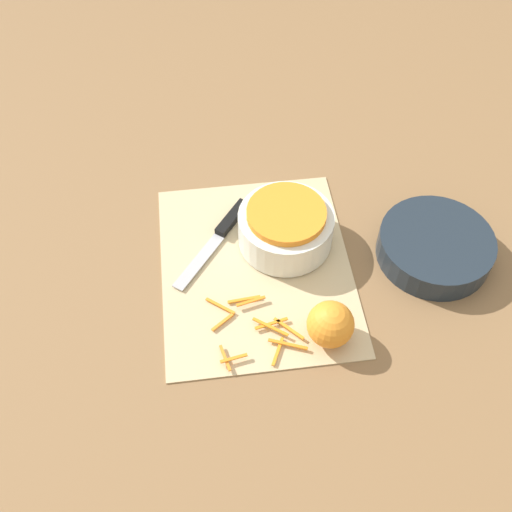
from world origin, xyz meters
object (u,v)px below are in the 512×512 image
bowl_speckled (286,226)px  knife (225,228)px  orange_left (330,324)px  bowl_dark (435,247)px

bowl_speckled → knife: bowl_speckled is taller
knife → orange_left: size_ratio=2.50×
knife → orange_left: 0.29m
bowl_speckled → orange_left: size_ratio=2.24×
knife → orange_left: bearing=68.4°
bowl_dark → knife: (-0.10, -0.37, -0.01)m
bowl_speckled → bowl_dark: bowl_speckled is taller
bowl_dark → orange_left: (0.15, -0.23, 0.02)m
bowl_speckled → bowl_dark: bearing=76.2°
bowl_dark → knife: bowl_dark is taller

